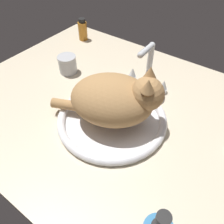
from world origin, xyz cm
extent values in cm
cube|color=beige|center=(0.00, 0.00, 1.50)|extent=(109.80, 83.99, 3.00)
torus|color=white|center=(3.96, -5.97, 4.26)|extent=(35.03, 35.03, 2.53)
cylinder|color=white|center=(3.96, -5.97, 3.30)|extent=(31.24, 31.24, 0.60)
cylinder|color=silver|center=(3.96, 16.61, 4.34)|extent=(4.00, 4.00, 2.69)
cylinder|color=silver|center=(3.96, 16.61, 12.75)|extent=(2.00, 2.00, 14.12)
sphere|color=silver|center=(3.96, 16.61, 19.81)|extent=(2.20, 2.20, 2.20)
cylinder|color=silver|center=(3.96, 12.84, 19.81)|extent=(2.00, 7.54, 2.00)
sphere|color=silver|center=(3.96, 9.07, 19.81)|extent=(2.10, 2.10, 2.10)
cylinder|color=silver|center=(-2.65, 16.61, 3.80)|extent=(3.20, 3.20, 1.60)
cone|color=silver|center=(-2.65, 16.61, 6.45)|extent=(2.88, 2.88, 3.70)
cylinder|color=silver|center=(10.57, 16.61, 3.80)|extent=(3.20, 3.20, 1.60)
cone|color=silver|center=(10.57, 16.61, 6.45)|extent=(2.88, 2.88, 3.70)
ellipsoid|color=tan|center=(3.96, -5.97, 12.30)|extent=(30.50, 27.62, 13.53)
sphere|color=tan|center=(13.07, -1.99, 16.13)|extent=(9.71, 9.71, 9.71)
cone|color=tan|center=(11.90, 0.68, 21.34)|extent=(3.69, 3.69, 3.64)
cone|color=tan|center=(14.24, -4.65, 21.34)|extent=(3.69, 3.69, 3.64)
ellipsoid|color=silver|center=(16.41, -0.53, 15.16)|extent=(4.30, 4.90, 3.11)
ellipsoid|color=silver|center=(11.93, -2.48, 11.62)|extent=(10.62, 12.50, 7.44)
cylinder|color=tan|center=(-9.11, -11.67, 7.13)|extent=(11.47, 7.38, 3.20)
cylinder|color=black|center=(31.95, -31.09, 18.42)|extent=(1.10, 1.10, 3.09)
cylinder|color=black|center=(31.95, -31.09, 20.57)|extent=(2.48, 2.48, 1.20)
cylinder|color=#B2B5BA|center=(-26.50, 5.84, 6.06)|extent=(7.12, 7.12, 6.11)
cylinder|color=silver|center=(-26.50, 5.84, 9.61)|extent=(7.26, 7.26, 1.00)
cylinder|color=#C67A23|center=(-39.97, 30.60, 7.27)|extent=(4.26, 4.26, 8.55)
cylinder|color=black|center=(-39.97, 30.60, 12.45)|extent=(3.20, 3.20, 1.80)
camera|label=1|loc=(33.06, -46.23, 56.61)|focal=36.13mm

